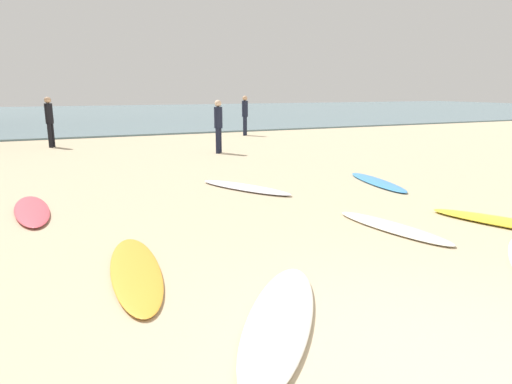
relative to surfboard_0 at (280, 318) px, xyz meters
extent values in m
cube|color=slate|center=(0.82, 37.86, 0.00)|extent=(120.00, 40.00, 0.08)
ellipsoid|color=silver|center=(0.00, 0.00, 0.00)|extent=(1.88, 2.31, 0.09)
ellipsoid|color=#4298E4|center=(4.93, 4.74, -0.01)|extent=(0.88, 2.39, 0.07)
ellipsoid|color=gold|center=(-1.04, 1.71, -0.01)|extent=(0.77, 2.46, 0.07)
ellipsoid|color=white|center=(1.90, 5.41, 0.00)|extent=(1.57, 2.36, 0.09)
ellipsoid|color=silver|center=(2.90, 1.84, -0.01)|extent=(0.86, 2.18, 0.07)
ellipsoid|color=#E24C5A|center=(-2.26, 5.19, 0.00)|extent=(0.76, 2.39, 0.09)
cylinder|color=#191E33|center=(3.21, 10.93, 0.38)|extent=(0.14, 0.14, 0.84)
cylinder|color=#191E33|center=(3.34, 11.09, 0.38)|extent=(0.14, 0.14, 0.84)
cylinder|color=#191E33|center=(3.27, 11.01, 1.15)|extent=(0.39, 0.39, 0.70)
sphere|color=beige|center=(3.27, 11.01, 1.62)|extent=(0.23, 0.23, 0.23)
cylinder|color=#191E33|center=(6.46, 16.27, 0.39)|extent=(0.14, 0.14, 0.87)
cylinder|color=#191E33|center=(6.34, 16.11, 0.39)|extent=(0.14, 0.14, 0.87)
cylinder|color=#191E33|center=(6.40, 16.19, 1.19)|extent=(0.39, 0.39, 0.73)
sphere|color=tan|center=(6.40, 16.19, 1.67)|extent=(0.24, 0.24, 0.24)
cylinder|color=black|center=(-1.96, 14.94, 0.40)|extent=(0.14, 0.14, 0.88)
cylinder|color=black|center=(-1.87, 15.12, 0.40)|extent=(0.14, 0.14, 0.88)
cylinder|color=black|center=(-1.91, 15.03, 1.20)|extent=(0.37, 0.37, 0.73)
sphere|color=tan|center=(-1.91, 15.03, 1.69)|extent=(0.24, 0.24, 0.24)
camera|label=1|loc=(-1.75, -3.39, 2.08)|focal=31.50mm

